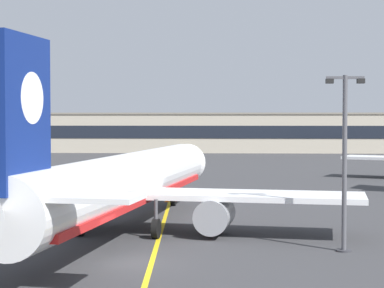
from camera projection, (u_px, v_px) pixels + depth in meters
ground_plane at (126, 263)px, 37.20m from camera, size 400.00×400.00×0.00m
taxiway_centreline at (171, 198)px, 67.14m from camera, size 8.47×179.83×0.01m
airliner_foreground at (126, 184)px, 46.82m from camera, size 32.36×41.42×11.65m
apron_lamp_post at (345, 159)px, 40.18m from camera, size 2.24×0.90×10.35m
safety_cone_by_nose_gear at (167, 199)px, 64.12m from camera, size 0.44×0.44×0.55m
terminal_building at (243, 132)px, 157.38m from camera, size 163.68×12.40×9.01m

